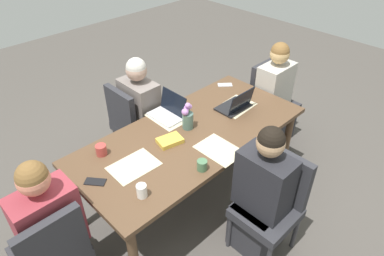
{
  "coord_description": "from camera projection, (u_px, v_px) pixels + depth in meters",
  "views": [
    {
      "loc": [
        -1.66,
        -1.69,
        2.51
      ],
      "look_at": [
        0.0,
        0.0,
        0.79
      ],
      "focal_mm": 32.12,
      "sensor_mm": 36.0,
      "label": 1
    }
  ],
  "objects": [
    {
      "name": "ground_plane",
      "position": [
        192.0,
        193.0,
        3.39
      ],
      "size": [
        10.0,
        10.0,
        0.0
      ],
      "primitive_type": "plane",
      "color": "#4C4742"
    },
    {
      "name": "dining_table",
      "position": [
        192.0,
        139.0,
        3.0
      ],
      "size": [
        2.09,
        0.96,
        0.74
      ],
      "color": "brown",
      "rests_on": "ground_plane"
    },
    {
      "name": "chair_far_left_near",
      "position": [
        132.0,
        121.0,
        3.52
      ],
      "size": [
        0.44,
        0.44,
        0.9
      ],
      "color": "#2D2D33",
      "rests_on": "ground_plane"
    },
    {
      "name": "person_far_left_near",
      "position": [
        141.0,
        119.0,
        3.51
      ],
      "size": [
        0.36,
        0.4,
        1.19
      ],
      "color": "#2D2D33",
      "rests_on": "ground_plane"
    },
    {
      "name": "chair_head_right_left_mid",
      "position": [
        270.0,
        98.0,
        3.9
      ],
      "size": [
        0.44,
        0.44,
        0.9
      ],
      "color": "#2D2D33",
      "rests_on": "ground_plane"
    },
    {
      "name": "person_head_right_left_mid",
      "position": [
        272.0,
        100.0,
        3.81
      ],
      "size": [
        0.4,
        0.36,
        1.19
      ],
      "color": "#2D2D33",
      "rests_on": "ground_plane"
    },
    {
      "name": "chair_near_left_far",
      "position": [
        273.0,
        200.0,
        2.65
      ],
      "size": [
        0.44,
        0.44,
        0.9
      ],
      "color": "#2D2D33",
      "rests_on": "ground_plane"
    },
    {
      "name": "person_near_left_far",
      "position": [
        261.0,
        199.0,
        2.63
      ],
      "size": [
        0.36,
        0.4,
        1.19
      ],
      "color": "#2D2D33",
      "rests_on": "ground_plane"
    },
    {
      "name": "chair_head_left_right_near",
      "position": [
        52.0,
        252.0,
        2.29
      ],
      "size": [
        0.44,
        0.44,
        0.9
      ],
      "color": "#2D2D33",
      "rests_on": "ground_plane"
    },
    {
      "name": "person_head_left_right_near",
      "position": [
        55.0,
        237.0,
        2.35
      ],
      "size": [
        0.4,
        0.36,
        1.19
      ],
      "color": "#2D2D33",
      "rests_on": "ground_plane"
    },
    {
      "name": "flower_vase",
      "position": [
        188.0,
        117.0,
        2.95
      ],
      "size": [
        0.11,
        0.1,
        0.26
      ],
      "color": "#4C6B60",
      "rests_on": "dining_table"
    },
    {
      "name": "placemat_far_left_near",
      "position": [
        168.0,
        118.0,
        3.14
      ],
      "size": [
        0.27,
        0.37,
        0.0
      ],
      "primitive_type": "cube",
      "rotation": [
        0.0,
        0.0,
        -1.59
      ],
      "color": "beige",
      "rests_on": "dining_table"
    },
    {
      "name": "placemat_head_right_left_mid",
      "position": [
        236.0,
        106.0,
        3.3
      ],
      "size": [
        0.37,
        0.28,
        0.0
      ],
      "primitive_type": "cube",
      "rotation": [
        0.0,
        0.0,
        3.19
      ],
      "color": "beige",
      "rests_on": "dining_table"
    },
    {
      "name": "placemat_near_left_far",
      "position": [
        219.0,
        150.0,
        2.77
      ],
      "size": [
        0.26,
        0.36,
        0.0
      ],
      "primitive_type": "cube",
      "rotation": [
        0.0,
        0.0,
        1.57
      ],
      "color": "beige",
      "rests_on": "dining_table"
    },
    {
      "name": "placemat_head_left_right_near",
      "position": [
        134.0,
        166.0,
        2.61
      ],
      "size": [
        0.37,
        0.27,
        0.0
      ],
      "primitive_type": "cube",
      "rotation": [
        0.0,
        0.0,
        -0.03
      ],
      "color": "beige",
      "rests_on": "dining_table"
    },
    {
      "name": "laptop_head_right_left_mid",
      "position": [
        236.0,
        105.0,
        3.23
      ],
      "size": [
        0.32,
        0.22,
        0.21
      ],
      "color": "black",
      "rests_on": "dining_table"
    },
    {
      "name": "laptop_far_left_near",
      "position": [
        168.0,
        112.0,
        3.14
      ],
      "size": [
        0.22,
        0.32,
        0.21
      ],
      "color": "silver",
      "rests_on": "dining_table"
    },
    {
      "name": "coffee_mug_near_left",
      "position": [
        202.0,
        165.0,
        2.56
      ],
      "size": [
        0.08,
        0.08,
        0.08
      ],
      "primitive_type": "cylinder",
      "color": "#47704C",
      "rests_on": "dining_table"
    },
    {
      "name": "coffee_mug_near_right",
      "position": [
        142.0,
        191.0,
        2.34
      ],
      "size": [
        0.07,
        0.07,
        0.1
      ],
      "primitive_type": "cylinder",
      "color": "white",
      "rests_on": "dining_table"
    },
    {
      "name": "coffee_mug_centre_left",
      "position": [
        101.0,
        150.0,
        2.7
      ],
      "size": [
        0.09,
        0.09,
        0.09
      ],
      "primitive_type": "cylinder",
      "color": "#AD3D38",
      "rests_on": "dining_table"
    },
    {
      "name": "book_red_cover",
      "position": [
        170.0,
        141.0,
        2.83
      ],
      "size": [
        0.23,
        0.18,
        0.04
      ],
      "primitive_type": "cube",
      "rotation": [
        0.0,
        0.0,
        -0.22
      ],
      "color": "gold",
      "rests_on": "dining_table"
    },
    {
      "name": "phone_black",
      "position": [
        95.0,
        182.0,
        2.47
      ],
      "size": [
        0.15,
        0.16,
        0.01
      ],
      "primitive_type": "cube",
      "rotation": [
        0.0,
        0.0,
        2.25
      ],
      "color": "black",
      "rests_on": "dining_table"
    },
    {
      "name": "phone_silver",
      "position": [
        225.0,
        85.0,
        3.64
      ],
      "size": [
        0.16,
        0.15,
        0.01
      ],
      "primitive_type": "cube",
      "rotation": [
        0.0,
        0.0,
        2.42
      ],
      "color": "silver",
      "rests_on": "dining_table"
    }
  ]
}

